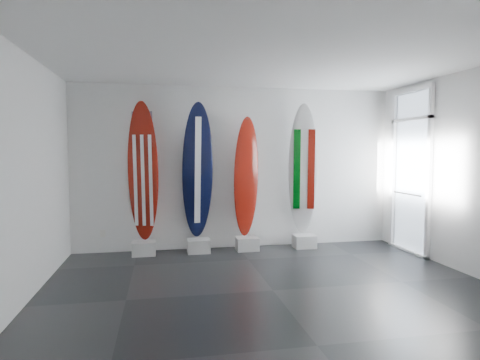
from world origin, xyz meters
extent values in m
plane|color=black|center=(0.00, 0.00, 0.00)|extent=(6.00, 6.00, 0.00)
plane|color=white|center=(0.00, 0.00, 3.00)|extent=(6.00, 6.00, 0.00)
plane|color=white|center=(0.00, 2.50, 1.50)|extent=(6.00, 0.00, 6.00)
plane|color=white|center=(0.00, -2.50, 1.50)|extent=(6.00, 0.00, 6.00)
plane|color=white|center=(-3.00, 0.00, 1.50)|extent=(0.00, 5.00, 5.00)
plane|color=white|center=(3.00, 0.00, 1.50)|extent=(0.00, 5.00, 5.00)
cube|color=silver|center=(-1.73, 2.18, 0.12)|extent=(0.40, 0.30, 0.24)
ellipsoid|color=maroon|center=(-1.73, 2.28, 1.46)|extent=(0.58, 0.32, 2.44)
cube|color=silver|center=(-0.77, 2.18, 0.12)|extent=(0.40, 0.30, 0.24)
ellipsoid|color=black|center=(-0.77, 2.28, 1.45)|extent=(0.58, 0.40, 2.44)
cube|color=silver|center=(0.12, 2.18, 0.12)|extent=(0.40, 0.30, 0.24)
ellipsoid|color=maroon|center=(0.12, 2.28, 1.34)|extent=(0.53, 0.32, 2.20)
cube|color=silver|center=(1.21, 2.18, 0.12)|extent=(0.40, 0.30, 0.24)
ellipsoid|color=white|center=(1.21, 2.28, 1.47)|extent=(0.61, 0.41, 2.46)
cube|color=silver|center=(-2.45, 2.48, 0.35)|extent=(0.09, 0.02, 0.13)
camera|label=1|loc=(-1.40, -5.02, 1.81)|focal=30.52mm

